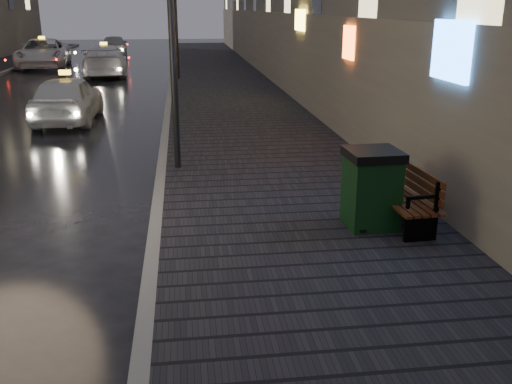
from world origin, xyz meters
TOP-DOWN VIEW (x-y plane):
  - ground at (0.00, 0.00)m, footprint 120.00×120.00m
  - sidewalk at (3.90, 21.00)m, footprint 4.60×58.00m
  - curb at (1.50, 21.00)m, footprint 0.20×58.00m
  - lamp_near at (1.85, 6.00)m, footprint 0.36×0.36m
  - lamp_far at (1.85, 22.00)m, footprint 0.36×0.36m
  - bench at (5.42, 2.20)m, footprint 0.73×1.83m
  - trash_bin at (4.86, 2.15)m, footprint 0.83×0.83m
  - taxi_near at (-1.53, 12.29)m, footprint 1.80×4.31m
  - taxi_mid at (-1.88, 24.78)m, footprint 2.66×5.58m
  - taxi_far at (-6.02, 29.74)m, footprint 3.29×6.16m
  - car_far at (-2.73, 37.27)m, footprint 2.19×4.60m

SIDE VIEW (x-z plane):
  - ground at x=0.00m, z-range 0.00..0.00m
  - sidewalk at x=3.90m, z-range 0.00..0.15m
  - curb at x=1.50m, z-range 0.00..0.15m
  - bench at x=5.42m, z-range 0.15..1.07m
  - taxi_near at x=-1.53m, z-range 0.00..1.46m
  - car_far at x=-2.73m, z-range 0.00..1.52m
  - trash_bin at x=4.86m, z-range 0.16..1.38m
  - taxi_mid at x=-1.88m, z-range 0.00..1.57m
  - taxi_far at x=-6.02m, z-range 0.00..1.65m
  - lamp_near at x=1.85m, z-range 0.85..6.13m
  - lamp_far at x=1.85m, z-range 0.85..6.13m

